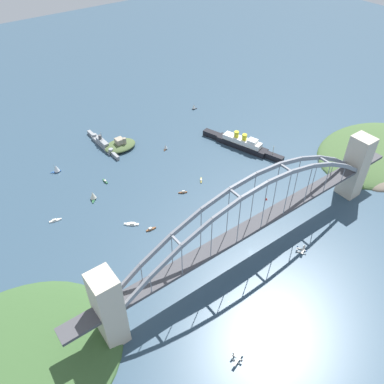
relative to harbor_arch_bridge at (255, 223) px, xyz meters
name	(u,v)px	position (x,y,z in m)	size (l,w,h in m)	color
ground_plane	(251,252)	(0.00, 0.00, -32.49)	(1400.00, 1400.00, 0.00)	#334C60
harbor_arch_bridge	(255,223)	(0.00, 0.00, 0.00)	(305.61, 17.89, 75.90)	beige
headland_west_shore	(8,372)	(-185.05, 17.63, -32.49)	(144.67, 119.44, 20.16)	#3D6033
headland_east_shore	(378,155)	(199.68, 18.97, -32.49)	(146.58, 108.04, 20.23)	#476638
ocean_liner	(242,143)	(92.68, 114.86, -27.23)	(36.81, 93.82, 17.41)	black
naval_cruiser	(102,144)	(-26.57, 206.65, -29.29)	(7.91, 66.82, 17.66)	gray
fort_island_mid_harbor	(120,145)	(-13.16, 191.65, -28.85)	(34.77, 25.25, 12.76)	#4C6038
seaplane_taxiing_near_bridge	(302,250)	(32.04, -23.92, -30.53)	(9.24, 8.36, 4.80)	#B7B7B2
seaplane_second_in_formation	(238,358)	(-67.66, -59.94, -30.35)	(11.78, 7.57, 4.91)	#B7B7B2
small_boat_0	(151,229)	(-51.48, 67.81, -31.57)	(8.99, 2.67, 2.58)	brown
small_boat_1	(194,107)	(102.39, 213.97, -28.96)	(6.41, 4.38, 7.63)	black
small_boat_2	(55,220)	(-112.24, 125.87, -31.75)	(10.58, 3.68, 2.02)	silver
small_boat_3	(132,224)	(-61.36, 82.72, -31.70)	(11.13, 9.66, 2.15)	silver
small_boat_4	(201,180)	(22.58, 94.94, -31.73)	(5.72, 7.14, 2.10)	gold
small_boat_5	(183,192)	(-2.04, 90.66, -31.56)	(7.76, 4.67, 2.59)	brown
small_boat_6	(56,168)	(-84.25, 191.81, -28.27)	(10.14, 6.87, 9.05)	#234C8C
small_boat_7	(93,195)	(-72.98, 132.47, -28.18)	(7.67, 9.54, 9.24)	#2D6B3D
small_boat_8	(105,181)	(-52.96, 148.73, -31.63)	(2.08, 8.29, 2.32)	#2D6B3D
small_boat_9	(166,147)	(25.00, 160.79, -29.40)	(6.38, 5.22, 6.51)	brown
channel_marker_buoy	(266,199)	(53.83, 37.63, -31.37)	(2.20, 2.20, 2.75)	red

